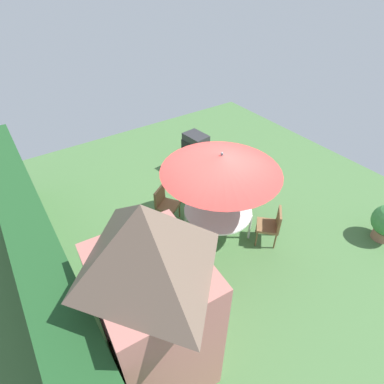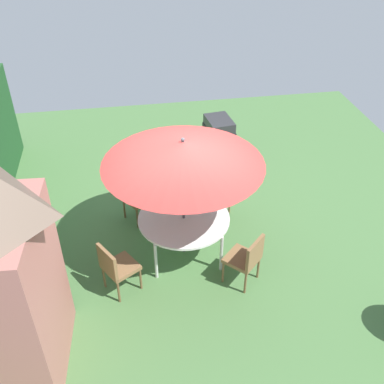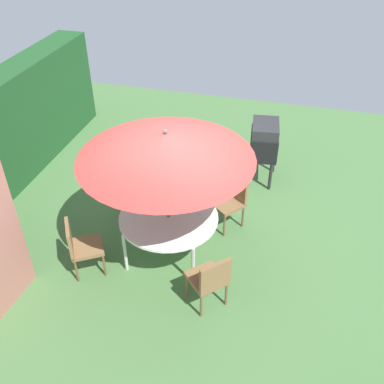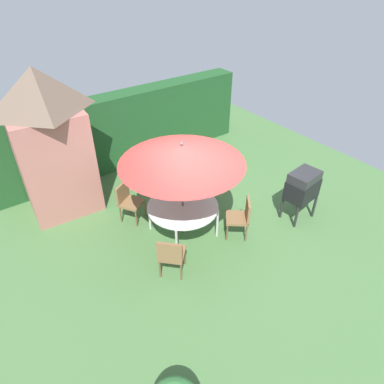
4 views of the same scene
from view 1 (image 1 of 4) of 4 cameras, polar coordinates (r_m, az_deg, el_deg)
ground_plane at (r=7.50m, az=2.31°, el=-5.55°), size 11.00×11.00×0.00m
hedge_backdrop at (r=5.99m, az=-26.12°, el=-11.08°), size 7.24×0.63×2.02m
garden_shed at (r=4.16m, az=-7.28°, el=-19.45°), size 1.67×1.47×3.29m
patio_table at (r=6.76m, az=4.85°, el=-3.64°), size 1.49×1.49×0.74m
patio_umbrella at (r=5.99m, az=5.49°, el=5.37°), size 2.44×2.44×2.19m
bbq_grill at (r=8.79m, az=0.71°, el=8.62°), size 0.76×0.58×1.20m
chair_near_shed at (r=6.90m, az=14.68°, el=-5.83°), size 0.65×0.65×0.90m
chair_far_side at (r=7.81m, az=4.93°, el=1.42°), size 0.65×0.65×0.90m
chair_toward_hedge at (r=7.25m, az=-5.12°, el=-1.99°), size 0.64×0.64×0.90m
chair_toward_house at (r=6.01m, az=0.31°, el=-12.61°), size 0.64×0.64×0.90m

